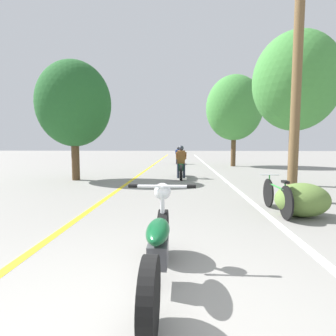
# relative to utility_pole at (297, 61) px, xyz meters

# --- Properties ---
(lane_stripe_center) EXTENTS (0.14, 48.00, 0.01)m
(lane_stripe_center) POSITION_rel_utility_pole_xyz_m (-5.02, 7.60, -3.61)
(lane_stripe_center) COLOR yellow
(lane_stripe_center) RESTS_ON ground
(lane_stripe_edge) EXTENTS (0.14, 48.00, 0.01)m
(lane_stripe_edge) POSITION_rel_utility_pole_xyz_m (-1.11, 7.60, -3.61)
(lane_stripe_edge) COLOR white
(lane_stripe_edge) RESTS_ON ground
(utility_pole) EXTENTS (1.10, 0.24, 7.04)m
(utility_pole) POSITION_rel_utility_pole_xyz_m (0.00, 0.00, 0.00)
(utility_pole) COLOR brown
(utility_pole) RESTS_ON ground
(roadside_tree_right_near) EXTENTS (3.02, 2.72, 5.47)m
(roadside_tree_right_near) POSITION_rel_utility_pole_xyz_m (1.12, 2.74, 0.10)
(roadside_tree_right_near) COLOR #513A23
(roadside_tree_right_near) RESTS_ON ground
(roadside_tree_right_far) EXTENTS (3.81, 3.43, 6.17)m
(roadside_tree_right_far) POSITION_rel_utility_pole_xyz_m (0.62, 11.24, 0.36)
(roadside_tree_right_far) COLOR #513A23
(roadside_tree_right_far) RESTS_ON ground
(roadside_tree_left) EXTENTS (3.05, 2.75, 4.93)m
(roadside_tree_left) POSITION_rel_utility_pole_xyz_m (-7.39, 3.74, -0.45)
(roadside_tree_left) COLOR #513A23
(roadside_tree_left) RESTS_ON ground
(roadside_bush) EXTENTS (1.10, 0.88, 0.70)m
(roadside_bush) POSITION_rel_utility_pole_xyz_m (-0.42, -1.52, -3.26)
(roadside_bush) COLOR #5B7A38
(roadside_bush) RESTS_ON ground
(motorcycle_foreground) EXTENTS (0.83, 2.09, 1.01)m
(motorcycle_foreground) POSITION_rel_utility_pole_xyz_m (-3.16, -4.35, -3.18)
(motorcycle_foreground) COLOR black
(motorcycle_foreground) RESTS_ON ground
(motorcycle_rider_lead) EXTENTS (0.50, 2.14, 1.45)m
(motorcycle_rider_lead) POSITION_rel_utility_pole_xyz_m (-2.95, 4.63, -3.07)
(motorcycle_rider_lead) COLOR black
(motorcycle_rider_lead) RESTS_ON ground
(motorcycle_rider_far) EXTENTS (0.50, 2.03, 1.32)m
(motorcycle_rider_far) POSITION_rel_utility_pole_xyz_m (-3.19, 12.95, -3.11)
(motorcycle_rider_far) COLOR black
(motorcycle_rider_far) RESTS_ON ground
(bicycle_parked) EXTENTS (0.44, 1.76, 0.80)m
(bicycle_parked) POSITION_rel_utility_pole_xyz_m (-0.85, -1.25, -3.24)
(bicycle_parked) COLOR black
(bicycle_parked) RESTS_ON ground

